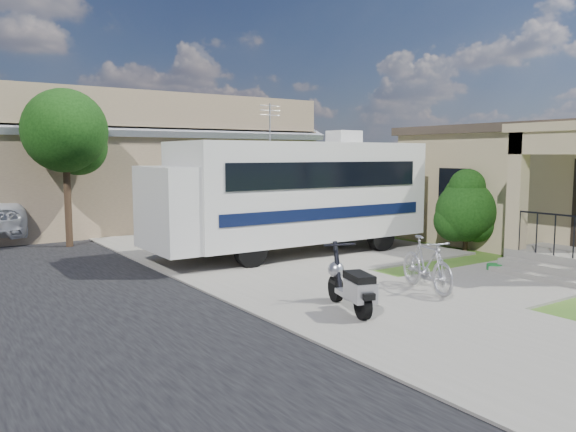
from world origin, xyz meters
TOP-DOWN VIEW (x-y plane):
  - ground at (0.00, 0.00)m, footprint 120.00×120.00m
  - sidewalk_slab at (-1.00, 10.00)m, footprint 4.00×80.00m
  - driveway_slab at (1.50, 4.50)m, footprint 7.00×6.00m
  - walk_slab at (3.00, -1.00)m, footprint 4.00×3.00m
  - house at (8.88, 1.43)m, footprint 9.47×7.80m
  - warehouse at (0.00, 13.97)m, footprint 12.50×8.40m
  - street_tree_a at (-3.70, 9.05)m, footprint 2.44×2.40m
  - street_tree_b at (-3.70, 19.05)m, footprint 2.44×2.40m
  - motorhome at (0.87, 4.31)m, footprint 7.73×2.59m
  - shrub at (5.33, 2.14)m, footprint 1.88×1.79m
  - scooter at (-1.59, -0.99)m, footprint 0.81×1.63m
  - bicycle at (0.57, -0.69)m, footprint 0.96×1.82m
  - garden_hose at (3.44, -0.18)m, footprint 0.34×0.34m

SIDE VIEW (x-z plane):
  - ground at x=0.00m, z-range 0.00..0.00m
  - driveway_slab at x=1.50m, z-range 0.00..0.05m
  - walk_slab at x=3.00m, z-range 0.00..0.05m
  - sidewalk_slab at x=-1.00m, z-range 0.00..0.06m
  - garden_hose at x=3.44m, z-range 0.00..0.15m
  - scooter at x=-1.59m, z-range -0.06..1.04m
  - bicycle at x=0.57m, z-range 0.00..1.05m
  - shrub at x=5.33m, z-range 0.03..2.33m
  - motorhome at x=0.87m, z-range -0.28..3.67m
  - house at x=8.88m, z-range 0.00..3.55m
  - warehouse at x=0.00m, z-range -0.53..4.51m
  - street_tree_a at x=-3.70m, z-range 0.96..5.54m
  - street_tree_b at x=-3.70m, z-range 1.03..5.76m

